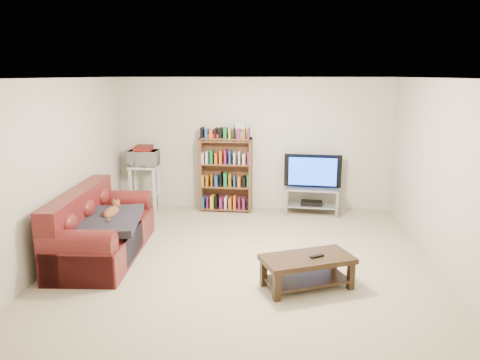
# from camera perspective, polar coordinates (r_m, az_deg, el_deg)

# --- Properties ---
(floor) EXTENTS (5.00, 5.00, 0.00)m
(floor) POSITION_cam_1_polar(r_m,az_deg,el_deg) (6.46, 0.64, -9.49)
(floor) COLOR #C4B691
(floor) RESTS_ON ground
(ceiling) EXTENTS (5.00, 5.00, 0.00)m
(ceiling) POSITION_cam_1_polar(r_m,az_deg,el_deg) (5.98, 0.70, 12.32)
(ceiling) COLOR white
(ceiling) RESTS_ON ground
(wall_back) EXTENTS (5.00, 0.00, 5.00)m
(wall_back) POSITION_cam_1_polar(r_m,az_deg,el_deg) (8.57, 1.68, 4.38)
(wall_back) COLOR beige
(wall_back) RESTS_ON ground
(wall_front) EXTENTS (5.00, 0.00, 5.00)m
(wall_front) POSITION_cam_1_polar(r_m,az_deg,el_deg) (3.70, -1.69, -6.87)
(wall_front) COLOR beige
(wall_front) RESTS_ON ground
(wall_left) EXTENTS (0.00, 5.00, 5.00)m
(wall_left) POSITION_cam_1_polar(r_m,az_deg,el_deg) (6.73, -21.09, 1.24)
(wall_left) COLOR beige
(wall_left) RESTS_ON ground
(wall_right) EXTENTS (0.00, 5.00, 5.00)m
(wall_right) POSITION_cam_1_polar(r_m,az_deg,el_deg) (6.46, 23.38, 0.59)
(wall_right) COLOR beige
(wall_right) RESTS_ON ground
(sofa) EXTENTS (1.01, 2.17, 0.91)m
(sofa) POSITION_cam_1_polar(r_m,az_deg,el_deg) (6.74, -16.92, -6.18)
(sofa) COLOR #5D1818
(sofa) RESTS_ON floor
(blanket) EXTENTS (0.95, 1.16, 0.19)m
(blanket) POSITION_cam_1_polar(r_m,az_deg,el_deg) (6.49, -15.90, -4.85)
(blanket) COLOR #25222B
(blanket) RESTS_ON sofa
(cat) EXTENTS (0.26, 0.59, 0.17)m
(cat) POSITION_cam_1_polar(r_m,az_deg,el_deg) (6.65, -15.44, -3.85)
(cat) COLOR brown
(cat) RESTS_ON sofa
(coffee_table) EXTENTS (1.17, 0.89, 0.38)m
(coffee_table) POSITION_cam_1_polar(r_m,az_deg,el_deg) (5.59, 8.18, -10.34)
(coffee_table) COLOR black
(coffee_table) RESTS_ON floor
(remote) EXTENTS (0.17, 0.13, 0.02)m
(remote) POSITION_cam_1_polar(r_m,az_deg,el_deg) (5.54, 9.34, -9.16)
(remote) COLOR black
(remote) RESTS_ON coffee_table
(tv_stand) EXTENTS (0.98, 0.52, 0.47)m
(tv_stand) POSITION_cam_1_polar(r_m,az_deg,el_deg) (8.46, 8.74, -1.94)
(tv_stand) COLOR #999EA3
(tv_stand) RESTS_ON floor
(television) EXTENTS (1.03, 0.24, 0.59)m
(television) POSITION_cam_1_polar(r_m,az_deg,el_deg) (8.36, 8.84, 1.00)
(television) COLOR black
(television) RESTS_ON tv_stand
(dvd_player) EXTENTS (0.40, 0.30, 0.06)m
(dvd_player) POSITION_cam_1_polar(r_m,az_deg,el_deg) (8.50, 8.71, -2.80)
(dvd_player) COLOR black
(dvd_player) RESTS_ON tv_stand
(bookshelf) EXTENTS (0.95, 0.34, 1.35)m
(bookshelf) POSITION_cam_1_polar(r_m,az_deg,el_deg) (8.45, -1.72, 0.78)
(bookshelf) COLOR brown
(bookshelf) RESTS_ON floor
(shelf_clutter) EXTENTS (0.69, 0.22, 0.28)m
(shelf_clutter) POSITION_cam_1_polar(r_m,az_deg,el_deg) (8.33, -1.06, 5.88)
(shelf_clutter) COLOR silver
(shelf_clutter) RESTS_ON bookshelf
(microwave_stand) EXTENTS (0.53, 0.39, 0.83)m
(microwave_stand) POSITION_cam_1_polar(r_m,az_deg,el_deg) (8.72, -11.54, -0.21)
(microwave_stand) COLOR silver
(microwave_stand) RESTS_ON floor
(microwave) EXTENTS (0.52, 0.36, 0.28)m
(microwave) POSITION_cam_1_polar(r_m,az_deg,el_deg) (8.63, -11.67, 2.63)
(microwave) COLOR silver
(microwave) RESTS_ON microwave_stand
(game_boxes) EXTENTS (0.31, 0.27, 0.05)m
(game_boxes) POSITION_cam_1_polar(r_m,az_deg,el_deg) (8.60, -11.72, 3.72)
(game_boxes) COLOR maroon
(game_boxes) RESTS_ON microwave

